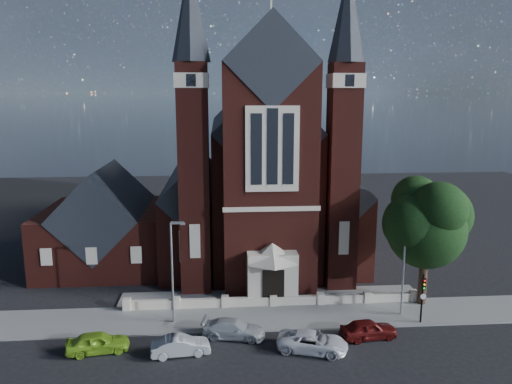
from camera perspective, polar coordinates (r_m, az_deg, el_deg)
The scene contains 15 objects.
ground at distance 50.55m, azimuth 0.93°, elevation -9.00°, with size 120.00×120.00×0.00m, color black.
pavement_strip at distance 40.90m, azimuth 2.28°, elevation -14.07°, with size 60.00×5.00×0.12m, color gray.
forecourt_paving at distance 44.53m, azimuth 1.69°, elevation -11.88°, with size 26.00×3.00×0.14m, color gray.
forecourt_wall at distance 42.71m, azimuth 1.97°, elevation -12.93°, with size 24.00×0.40×0.90m, color beige.
church at distance 56.12m, azimuth 0.22°, elevation 1.70°, with size 20.01×34.90×29.20m.
parish_hall at distance 53.31m, azimuth -16.80°, elevation -3.89°, with size 12.00×12.20×10.24m.
street_tree at distance 42.85m, azimuth 19.19°, elevation -3.61°, with size 6.40×6.60×10.70m.
street_lamp_left at distance 38.62m, azimuth -9.44°, elevation -8.40°, with size 1.16×0.22×8.09m.
street_lamp_right at distance 41.06m, azimuth 16.68°, elevation -7.53°, with size 1.16×0.22×8.09m.
traffic_signal at distance 40.71m, azimuth 18.53°, elevation -10.83°, with size 0.28×0.42×4.00m.
car_lime_van at distance 37.25m, azimuth -17.63°, elevation -16.06°, with size 1.69×4.20×1.43m, color #7DB524.
car_silver_a at distance 35.72m, azimuth -8.64°, elevation -16.98°, with size 1.39×3.99×1.32m, color #9FA2A6.
car_silver_b at distance 37.58m, azimuth -2.57°, elevation -15.35°, with size 1.86×4.57×1.33m, color #B7BBBF.
car_white_suv at distance 36.01m, azimuth 6.48°, elevation -16.65°, with size 2.23×4.84×1.35m, color white.
car_dark_red at distance 38.29m, azimuth 12.74°, elevation -15.04°, with size 1.66×4.12×1.40m, color #58100F.
Camera 1 is at (-4.31, -32.24, 17.46)m, focal length 35.00 mm.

